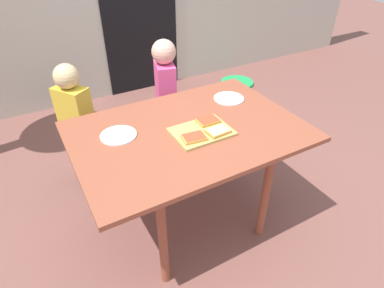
% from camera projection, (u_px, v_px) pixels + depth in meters
% --- Properties ---
extents(ground_plane, '(16.00, 16.00, 0.00)m').
position_uv_depth(ground_plane, '(189.00, 218.00, 2.37)').
color(ground_plane, brown).
extents(house_door, '(0.90, 0.02, 2.00)m').
position_uv_depth(house_door, '(139.00, 5.00, 3.62)').
color(house_door, black).
rests_on(house_door, ground).
extents(dining_table, '(1.36, 0.96, 0.77)m').
position_uv_depth(dining_table, '(188.00, 141.00, 1.98)').
color(dining_table, brown).
rests_on(dining_table, ground).
extents(cutting_board, '(0.34, 0.25, 0.02)m').
position_uv_depth(cutting_board, '(202.00, 132.00, 1.89)').
color(cutting_board, tan).
rests_on(cutting_board, dining_table).
extents(pizza_slice_near_right, '(0.14, 0.10, 0.02)m').
position_uv_depth(pizza_slice_near_right, '(218.00, 131.00, 1.87)').
color(pizza_slice_near_right, gold).
rests_on(pizza_slice_near_right, cutting_board).
extents(pizza_slice_near_left, '(0.14, 0.11, 0.02)m').
position_uv_depth(pizza_slice_near_left, '(194.00, 137.00, 1.81)').
color(pizza_slice_near_left, gold).
rests_on(pizza_slice_near_left, cutting_board).
extents(pizza_slice_far_right, '(0.13, 0.10, 0.02)m').
position_uv_depth(pizza_slice_far_right, '(208.00, 121.00, 1.96)').
color(pizza_slice_far_right, gold).
rests_on(pizza_slice_far_right, cutting_board).
extents(plate_white_right, '(0.21, 0.21, 0.01)m').
position_uv_depth(plate_white_right, '(229.00, 98.00, 2.25)').
color(plate_white_right, white).
rests_on(plate_white_right, dining_table).
extents(plate_white_left, '(0.21, 0.21, 0.01)m').
position_uv_depth(plate_white_left, '(118.00, 135.00, 1.87)').
color(plate_white_left, white).
rests_on(plate_white_left, dining_table).
extents(child_left, '(0.25, 0.28, 1.01)m').
position_uv_depth(child_left, '(77.00, 120.00, 2.38)').
color(child_left, '#263B45').
rests_on(child_left, ground).
extents(child_right, '(0.20, 0.27, 1.07)m').
position_uv_depth(child_right, '(166.00, 93.00, 2.63)').
color(child_right, navy).
rests_on(child_right, ground).
extents(garden_hose_coil, '(0.42, 0.42, 0.04)m').
position_uv_depth(garden_hose_coil, '(237.00, 83.00, 4.27)').
color(garden_hose_coil, green).
rests_on(garden_hose_coil, ground).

